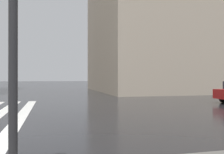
% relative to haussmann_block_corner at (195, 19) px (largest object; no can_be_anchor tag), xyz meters
% --- Properties ---
extents(haussmann_block_corner, '(17.01, 25.77, 18.96)m').
position_rel_haussmann_block_corner_xyz_m(haussmann_block_corner, '(0.00, 0.00, 0.00)').
color(haussmann_block_corner, tan).
rests_on(haussmann_block_corner, ground_plane).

